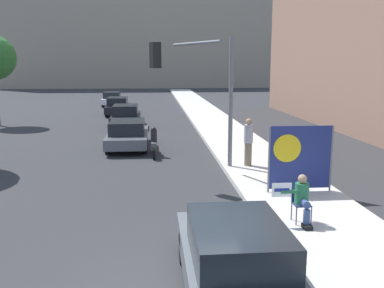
% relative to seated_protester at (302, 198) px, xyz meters
% --- Properties ---
extents(sidewalk_curb, '(3.06, 90.00, 0.18)m').
position_rel_seated_protester_xyz_m(sidewalk_curb, '(0.60, 12.29, -0.74)').
color(sidewalk_curb, beige).
rests_on(sidewalk_curb, ground_plane).
extents(building_backdrop_far, '(52.00, 12.00, 23.10)m').
position_rel_seated_protester_xyz_m(building_backdrop_far, '(-5.12, 69.49, 10.73)').
color(building_backdrop_far, gray).
rests_on(building_backdrop_far, ground_plane).
extents(seated_protester, '(0.97, 0.77, 1.20)m').
position_rel_seated_protester_xyz_m(seated_protester, '(0.00, 0.00, 0.00)').
color(seated_protester, '#474C56').
rests_on(seated_protester, sidewalk_curb).
extents(jogger_on_sidewalk, '(0.34, 0.34, 1.72)m').
position_rel_seated_protester_xyz_m(jogger_on_sidewalk, '(0.30, 3.49, 0.23)').
color(jogger_on_sidewalk, black).
rests_on(jogger_on_sidewalk, sidewalk_curb).
extents(pedestrian_behind, '(0.34, 0.34, 1.82)m').
position_rel_seated_protester_xyz_m(pedestrian_behind, '(0.03, 6.11, 0.29)').
color(pedestrian_behind, '#756651').
rests_on(pedestrian_behind, sidewalk_curb).
extents(protest_banner, '(2.00, 0.06, 2.03)m').
position_rel_seated_protester_xyz_m(protest_banner, '(0.83, 2.60, 0.42)').
color(protest_banner, slate).
rests_on(protest_banner, sidewalk_curb).
extents(traffic_light_pole, '(3.07, 2.84, 4.85)m').
position_rel_seated_protester_xyz_m(traffic_light_pole, '(-1.83, 5.55, 2.68)').
color(traffic_light_pole, slate).
rests_on(traffic_light_pole, sidewalk_curb).
extents(parked_car_curbside, '(1.78, 4.39, 1.42)m').
position_rel_seated_protester_xyz_m(parked_car_curbside, '(-2.19, -2.93, -0.12)').
color(parked_car_curbside, '#565B60').
rests_on(parked_car_curbside, ground_plane).
extents(car_on_road_nearest, '(1.89, 4.58, 1.36)m').
position_rel_seated_protester_xyz_m(car_on_road_nearest, '(-4.82, 10.98, -0.14)').
color(car_on_road_nearest, '#565B60').
rests_on(car_on_road_nearest, ground_plane).
extents(car_on_road_midblock, '(1.78, 4.28, 1.46)m').
position_rel_seated_protester_xyz_m(car_on_road_midblock, '(-5.34, 17.96, -0.10)').
color(car_on_road_midblock, black).
rests_on(car_on_road_midblock, ground_plane).
extents(car_on_road_distant, '(1.76, 4.35, 1.43)m').
position_rel_seated_protester_xyz_m(car_on_road_distant, '(-6.41, 24.93, -0.11)').
color(car_on_road_distant, black).
rests_on(car_on_road_distant, ground_plane).
extents(car_on_road_far_lane, '(1.77, 4.22, 1.38)m').
position_rel_seated_protester_xyz_m(car_on_road_far_lane, '(-7.57, 32.79, -0.13)').
color(car_on_road_far_lane, silver).
rests_on(car_on_road_far_lane, ground_plane).
extents(motorcycle_on_road, '(0.28, 2.17, 1.30)m').
position_rel_seated_protester_xyz_m(motorcycle_on_road, '(-3.56, 9.04, -0.27)').
color(motorcycle_on_road, '#565B60').
rests_on(motorcycle_on_road, ground_plane).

